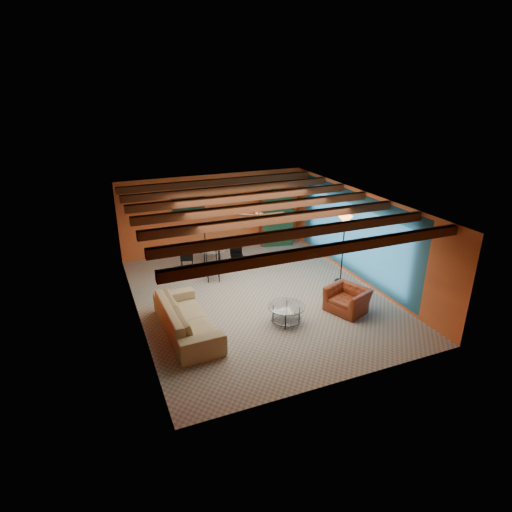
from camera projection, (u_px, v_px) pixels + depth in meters
name	position (u px, v px, depth m)	size (l,w,h in m)	color
room	(257.00, 214.00, 11.05)	(6.52, 8.01, 2.71)	gray
sofa	(187.00, 318.00, 9.99)	(2.65, 1.04, 0.77)	#978861
armchair	(347.00, 300.00, 10.98)	(0.99, 0.87, 0.64)	maroon
coffee_table	(286.00, 314.00, 10.46)	(0.91, 0.91, 0.47)	silver
dining_table	(212.00, 255.00, 13.38)	(1.94, 1.94, 1.01)	silver
armoire	(275.00, 219.00, 15.43)	(1.08, 0.53, 1.90)	maroon
floor_lamp	(343.00, 250.00, 12.36)	(0.42, 0.42, 2.06)	black
ceiling_fan	(259.00, 215.00, 10.95)	(1.50, 1.50, 0.44)	#472614
painting	(189.00, 208.00, 14.29)	(1.05, 0.03, 0.65)	black
potted_plant	(275.00, 188.00, 14.99)	(0.39, 0.34, 0.43)	#26661E
vase	(211.00, 237.00, 13.15)	(0.17, 0.17, 0.17)	orange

